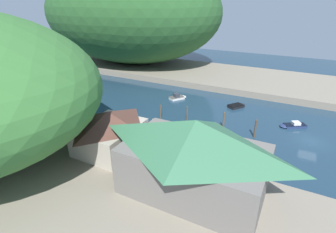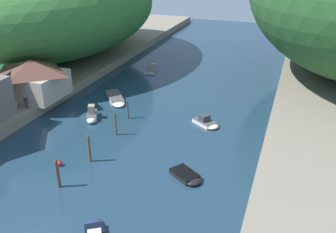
# 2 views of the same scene
# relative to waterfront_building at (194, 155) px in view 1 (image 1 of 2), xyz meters

# --- Properties ---
(water_surface) EXTENTS (130.00, 130.00, 0.00)m
(water_surface) POSITION_rel_waterfront_building_xyz_m (19.49, 19.28, -5.44)
(water_surface) COLOR #1E384C
(water_surface) RESTS_ON ground
(left_bank) EXTENTS (22.00, 120.00, 1.40)m
(left_bank) POSITION_rel_waterfront_building_xyz_m (-5.92, 19.28, -4.74)
(left_bank) COLOR gray
(left_bank) RESTS_ON ground
(right_bank) EXTENTS (22.00, 120.00, 1.40)m
(right_bank) POSITION_rel_waterfront_building_xyz_m (44.90, 19.28, -4.74)
(right_bank) COLOR gray
(right_bank) RESTS_ON ground
(hillside_right) EXTENTS (38.13, 53.38, 27.92)m
(hillside_right) POSITION_rel_waterfront_building_xyz_m (46.00, 39.23, 9.91)
(hillside_right) COLOR #285628
(hillside_right) RESTS_ON right_bank
(waterfront_building) EXTENTS (8.84, 14.58, 7.80)m
(waterfront_building) POSITION_rel_waterfront_building_xyz_m (0.00, 0.00, 0.00)
(waterfront_building) COLOR slate
(waterfront_building) RESTS_ON left_bank
(boathouse_shed) EXTENTS (8.56, 7.16, 5.24)m
(boathouse_shed) POSITION_rel_waterfront_building_xyz_m (2.41, 12.43, -1.33)
(boathouse_shed) COLOR #B2A899
(boathouse_shed) RESTS_ON left_bank
(boat_cabin_cruiser) EXTENTS (5.39, 6.31, 0.53)m
(boat_cabin_cruiser) POSITION_rel_waterfront_building_xyz_m (12.12, 17.74, -5.18)
(boat_cabin_cruiser) COLOR white
(boat_cabin_cruiser) RESTS_ON water_surface
(boat_small_dinghy) EXTENTS (3.49, 4.36, 0.90)m
(boat_small_dinghy) POSITION_rel_waterfront_building_xyz_m (23.27, -7.91, -5.16)
(boat_small_dinghy) COLOR navy
(boat_small_dinghy) RESTS_ON water_surface
(boat_red_skiff) EXTENTS (3.84, 3.40, 0.53)m
(boat_red_skiff) POSITION_rel_waterfront_building_xyz_m (27.64, 2.21, -5.18)
(boat_red_skiff) COLOR black
(boat_red_skiff) RESTS_ON water_surface
(boat_open_rowboat) EXTENTS (3.95, 3.43, 1.22)m
(boat_open_rowboat) POSITION_rel_waterfront_building_xyz_m (26.45, 14.32, -5.08)
(boat_open_rowboat) COLOR silver
(boat_open_rowboat) RESTS_ON water_surface
(boat_moored_right) EXTENTS (3.01, 6.16, 0.41)m
(boat_moored_right) POSITION_rel_waterfront_building_xyz_m (11.46, 33.53, -5.24)
(boat_moored_right) COLOR white
(boat_moored_right) RESTS_ON water_surface
(boat_white_cruiser) EXTENTS (2.61, 3.64, 1.80)m
(boat_white_cruiser) POSITION_rel_waterfront_building_xyz_m (12.08, 10.99, -4.91)
(boat_white_cruiser) COLOR white
(boat_white_cruiser) RESTS_ON water_surface
(mooring_post_nearest) EXTENTS (0.30, 0.30, 2.97)m
(mooring_post_nearest) POSITION_rel_waterfront_building_xyz_m (16.76, -3.07, -3.95)
(mooring_post_nearest) COLOR #4C3D2D
(mooring_post_nearest) RESTS_ON water_surface
(mooring_post_second) EXTENTS (0.28, 0.28, 3.04)m
(mooring_post_second) POSITION_rel_waterfront_building_xyz_m (17.16, 1.87, -3.92)
(mooring_post_second) COLOR brown
(mooring_post_second) RESTS_ON water_surface
(mooring_post_middle) EXTENTS (0.21, 0.21, 2.87)m
(mooring_post_middle) POSITION_rel_waterfront_building_xyz_m (17.01, 8.13, -4.00)
(mooring_post_middle) COLOR brown
(mooring_post_middle) RESTS_ON water_surface
(mooring_post_fourth) EXTENTS (0.23, 0.23, 2.51)m
(mooring_post_fourth) POSITION_rel_waterfront_building_xyz_m (16.34, 12.83, -4.18)
(mooring_post_fourth) COLOR brown
(mooring_post_fourth) RESTS_ON water_surface
(channel_buoy_near) EXTENTS (0.54, 0.54, 0.81)m
(channel_buoy_near) POSITION_rel_waterfront_building_xyz_m (14.64, 0.06, -5.13)
(channel_buoy_near) COLOR red
(channel_buoy_near) RESTS_ON water_surface
(person_on_quay) EXTENTS (0.29, 0.42, 1.69)m
(person_on_quay) POSITION_rel_waterfront_building_xyz_m (3.10, 6.56, -3.07)
(person_on_quay) COLOR #282D3D
(person_on_quay) RESTS_ON left_bank
(person_by_boathouse) EXTENTS (0.32, 0.43, 1.69)m
(person_by_boathouse) POSITION_rel_waterfront_building_xyz_m (4.04, 8.59, -3.07)
(person_by_boathouse) COLOR #282D3D
(person_by_boathouse) RESTS_ON left_bank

